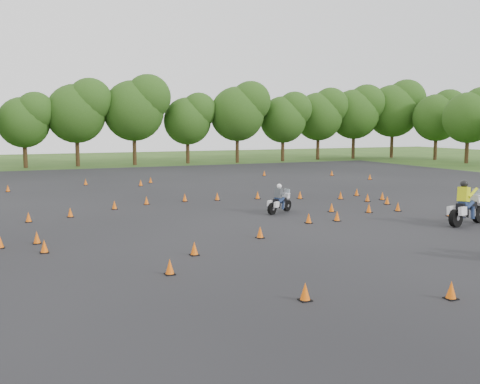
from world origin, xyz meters
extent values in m
plane|color=#2D5119|center=(0.00, 0.00, 0.00)|extent=(140.00, 140.00, 0.00)
plane|color=black|center=(0.00, 6.00, 0.01)|extent=(62.00, 62.00, 0.00)
cone|color=#EB5D09|center=(16.00, 20.40, 0.23)|extent=(0.26, 0.26, 0.45)
cone|color=#EB5D09|center=(-3.56, -8.43, 0.23)|extent=(0.26, 0.26, 0.45)
cone|color=#EB5D09|center=(9.44, -0.18, 0.23)|extent=(0.26, 0.26, 0.45)
cone|color=#EB5D09|center=(9.86, 8.10, 0.23)|extent=(0.26, 0.26, 0.45)
cone|color=#EB5D09|center=(-3.32, 9.64, 0.23)|extent=(0.26, 0.26, 0.45)
cone|color=#EB5D09|center=(-0.96, 9.96, 0.23)|extent=(0.26, 0.26, 0.45)
cone|color=#EB5D09|center=(5.84, 8.30, 0.23)|extent=(0.26, 0.26, 0.45)
cone|color=#EB5D09|center=(-9.51, 1.34, 0.23)|extent=(0.26, 0.26, 0.45)
cone|color=#EB5D09|center=(-1.50, 19.05, 0.23)|extent=(0.26, 0.26, 0.45)
cone|color=#EB5D09|center=(16.92, 16.14, 0.23)|extent=(0.26, 0.26, 0.45)
cone|color=#EB5D09|center=(-9.64, 6.34, 0.23)|extent=(0.26, 0.26, 0.45)
cone|color=#EB5D09|center=(10.38, 22.60, 0.23)|extent=(0.26, 0.26, 0.45)
cone|color=#EB5D09|center=(-4.62, -2.73, 0.23)|extent=(0.26, 0.26, 0.45)
cone|color=#EB5D09|center=(-5.30, 8.62, 0.23)|extent=(0.26, 0.26, 0.45)
cone|color=#EB5D09|center=(8.89, 5.68, 0.23)|extent=(0.26, 0.26, 0.45)
cone|color=#EB5D09|center=(-10.52, 19.13, 0.23)|extent=(0.26, 0.26, 0.45)
cone|color=#EB5D09|center=(-5.17, 21.22, 0.23)|extent=(0.26, 0.26, 0.45)
cone|color=#EB5D09|center=(-0.33, 20.76, 0.23)|extent=(0.26, 0.26, 0.45)
cone|color=#EB5D09|center=(0.97, 9.66, 0.23)|extent=(0.26, 0.26, 0.45)
cone|color=#EB5D09|center=(3.43, 9.25, 0.23)|extent=(0.26, 0.26, 0.45)
cone|color=#EB5D09|center=(10.13, 5.90, 0.23)|extent=(0.26, 0.26, 0.45)
cone|color=#EB5D09|center=(-6.06, -4.73, 0.23)|extent=(0.26, 0.26, 0.45)
cone|color=#EB5D09|center=(-1.33, -1.09, 0.23)|extent=(0.26, 0.26, 0.45)
cone|color=#EB5D09|center=(-10.78, 1.08, 0.23)|extent=(0.26, 0.26, 0.45)
cone|color=#EB5D09|center=(-0.05, -9.81, 0.23)|extent=(0.26, 0.26, 0.45)
cone|color=#EB5D09|center=(2.10, 0.95, 0.23)|extent=(0.26, 0.26, 0.45)
cone|color=#EB5D09|center=(3.61, 0.92, 0.23)|extent=(0.26, 0.26, 0.45)
cone|color=#EB5D09|center=(6.48, 2.34, 0.23)|extent=(0.26, 0.26, 0.45)
cone|color=#EB5D09|center=(4.85, 3.28, 0.23)|extent=(0.26, 0.26, 0.45)
cone|color=#EB5D09|center=(9.21, 4.30, 0.23)|extent=(0.26, 0.26, 0.45)
cone|color=#EB5D09|center=(8.03, 7.19, 0.23)|extent=(0.26, 0.26, 0.45)
cone|color=#EB5D09|center=(-9.34, -0.33, 0.23)|extent=(0.26, 0.26, 0.45)
cone|color=#EB5D09|center=(-7.72, 6.98, 0.23)|extent=(0.26, 0.26, 0.45)
cone|color=#EB5D09|center=(8.15, 2.12, 0.23)|extent=(0.26, 0.26, 0.45)
camera|label=1|loc=(-10.31, -19.86, 4.44)|focal=40.00mm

